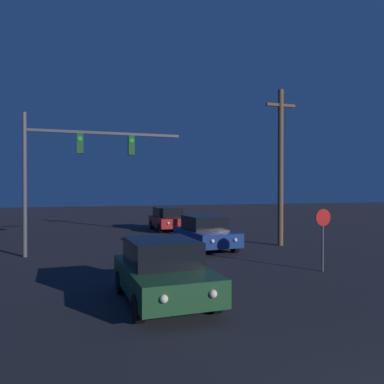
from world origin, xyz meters
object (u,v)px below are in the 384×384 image
Objects in this scene: car_near at (163,270)px; stop_sign at (323,229)px; car_far at (168,219)px; traffic_signal_mast at (70,160)px; utility_pole at (281,165)px; car_mid at (205,233)px.

stop_sign reaches higher than car_near.
traffic_signal_mast reaches higher than car_far.
stop_sign is 6.56m from utility_pole.
car_far is 1.83× the size of stop_sign.
utility_pole is (10.27, -0.52, -0.06)m from traffic_signal_mast.
traffic_signal_mast reaches higher than car_near.
stop_sign is at bearing -36.35° from traffic_signal_mast.
car_near is 11.41m from utility_pole.
stop_sign is at bearing 109.36° from car_mid.
car_far is 14.26m from stop_sign.
car_mid is at bearing -179.65° from utility_pole.
stop_sign is 0.28× the size of utility_pole.
utility_pole reaches higher than traffic_signal_mast.
car_near is 1.01× the size of car_far.
traffic_signal_mast is at bearing 143.65° from stop_sign.
car_mid is at bearing -5.10° from traffic_signal_mast.
utility_pole is at bearing 113.95° from car_far.
utility_pole is (1.77, 5.74, 2.64)m from stop_sign.
car_far is at bearing -106.63° from car_near.
traffic_signal_mast is (-6.45, -7.83, 3.41)m from car_far.
traffic_signal_mast is (-6.16, 0.55, 3.41)m from car_mid.
car_near is 0.99× the size of car_mid.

